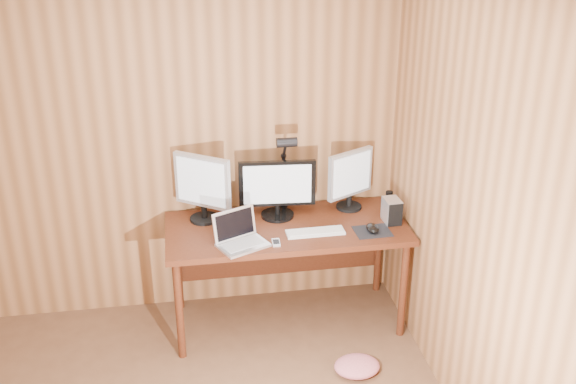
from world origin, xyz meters
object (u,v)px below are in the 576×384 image
object	(u,v)px
keyboard	(315,232)
phone	(276,242)
desk	(285,237)
desk_lamp	(285,162)
monitor_left	(203,186)
laptop	(239,236)
hard_drive	(392,211)
speaker	(389,199)
mouse	(373,228)
monitor_right	(350,178)
monitor_center	(277,188)

from	to	relation	value
keyboard	phone	bearing A→B (deg)	-162.00
desk	desk_lamp	world-z (taller)	desk_lamp
desk	keyboard	size ratio (longest dim) A/B	4.18
monitor_left	laptop	world-z (taller)	monitor_left
desk	hard_drive	bearing A→B (deg)	-10.13
keyboard	hard_drive	xyz separation A→B (m)	(0.54, 0.08, 0.07)
desk	keyboard	bearing A→B (deg)	-51.13
phone	speaker	xyz separation A→B (m)	(0.86, 0.40, 0.05)
desk	laptop	xyz separation A→B (m)	(-0.33, -0.27, 0.17)
mouse	monitor_left	bearing A→B (deg)	147.43
monitor_right	desk_lamp	distance (m)	0.47
monitor_right	monitor_center	bearing A→B (deg)	157.29
laptop	phone	distance (m)	0.24
monitor_left	keyboard	xyz separation A→B (m)	(0.70, -0.31, -0.24)
keyboard	speaker	distance (m)	0.66
hard_drive	speaker	world-z (taller)	hard_drive
laptop	desk_lamp	xyz separation A→B (m)	(0.36, 0.43, 0.32)
monitor_center	phone	distance (m)	0.44
phone	laptop	bearing A→B (deg)	173.95
monitor_center	phone	bearing A→B (deg)	-95.40
laptop	keyboard	bearing A→B (deg)	-18.38
desk	hard_drive	world-z (taller)	hard_drive
monitor_left	monitor_right	distance (m)	1.01
mouse	phone	distance (m)	0.65
desk_lamp	speaker	bearing A→B (deg)	0.17
laptop	mouse	size ratio (longest dim) A/B	3.05
monitor_right	speaker	xyz separation A→B (m)	(0.28, -0.03, -0.17)
monitor_right	laptop	world-z (taller)	monitor_right
hard_drive	phone	xyz separation A→B (m)	(-0.81, -0.17, -0.08)
monitor_left	speaker	size ratio (longest dim) A/B	3.84
monitor_center	mouse	distance (m)	0.69
monitor_left	desk_lamp	bearing A→B (deg)	40.41
monitor_center	monitor_right	distance (m)	0.52
laptop	speaker	size ratio (longest dim) A/B	3.02
monitor_center	monitor_left	distance (m)	0.50
monitor_left	monitor_center	bearing A→B (deg)	31.96
monitor_right	keyboard	xyz separation A→B (m)	(-0.31, -0.34, -0.22)
laptop	hard_drive	bearing A→B (deg)	-17.46
keyboard	speaker	bearing A→B (deg)	26.28
desk_lamp	laptop	bearing A→B (deg)	-125.19
monitor_left	mouse	size ratio (longest dim) A/B	3.88
desk	mouse	xyz separation A→B (m)	(0.54, -0.24, 0.15)
desk	monitor_center	world-z (taller)	monitor_center
laptop	monitor_right	bearing A→B (deg)	0.95
laptop	mouse	world-z (taller)	laptop
monitor_center	hard_drive	size ratio (longest dim) A/B	3.15
monitor_center	monitor_left	size ratio (longest dim) A/B	1.12
monitor_right	mouse	xyz separation A→B (m)	(0.06, -0.37, -0.20)
hard_drive	desk_lamp	size ratio (longest dim) A/B	0.28
keyboard	desk_lamp	distance (m)	0.53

